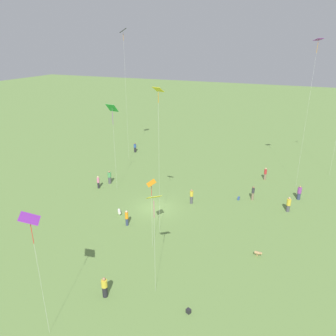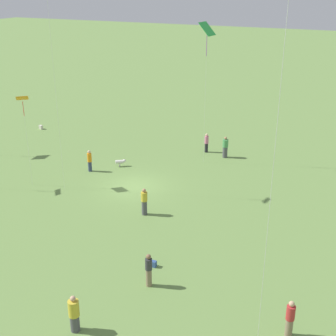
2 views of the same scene
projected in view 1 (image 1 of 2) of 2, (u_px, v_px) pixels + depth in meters
ground_plane at (155, 208)px, 37.12m from camera, size 240.00×240.00×0.00m
person_0 at (192, 196)px, 37.86m from camera, size 0.46×0.46×1.77m
person_1 at (110, 177)px, 43.19m from camera, size 0.49×0.49×1.79m
person_2 at (105, 287)px, 24.00m from camera, size 0.59×0.59×1.70m
person_3 at (289, 204)px, 36.07m from camera, size 0.51×0.51×1.74m
person_4 at (299, 193)px, 38.82m from camera, size 0.48×0.48×1.76m
person_5 at (253, 193)px, 38.70m from camera, size 0.44×0.44×1.74m
person_6 at (127, 218)px, 33.35m from camera, size 0.47×0.47×1.70m
person_7 at (135, 148)px, 55.38m from camera, size 0.51×0.51×1.63m
person_8 at (98, 182)px, 41.80m from camera, size 0.47×0.47×1.66m
person_9 at (265, 174)px, 44.36m from camera, size 0.51×0.51×1.73m
kite_0 at (112, 110)px, 38.12m from camera, size 0.98×1.33×10.87m
kite_1 at (123, 37)px, 45.20m from camera, size 1.39×1.31×19.32m
kite_2 at (154, 201)px, 22.08m from camera, size 1.23×1.24×8.15m
kite_4 at (317, 50)px, 36.79m from camera, size 1.20×1.21×17.97m
kite_5 at (151, 185)px, 28.03m from camera, size 1.08×1.07×6.57m
kite_6 at (30, 222)px, 18.29m from camera, size 1.48×1.46×8.72m
kite_7 at (158, 98)px, 27.81m from camera, size 0.88×0.97×14.11m
dog_0 at (119, 211)px, 35.57m from camera, size 0.78×0.66×0.56m
dog_1 at (258, 253)px, 28.72m from camera, size 0.29×0.68×0.48m
picnic_bag_1 at (239, 198)px, 39.00m from camera, size 0.43×0.23×0.33m
picnic_bag_2 at (188, 311)px, 22.77m from camera, size 0.37×0.39×0.32m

